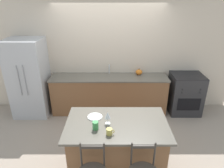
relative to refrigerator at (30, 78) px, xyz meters
The scene contains 12 objects.
ground_plane 2.06m from the refrigerator, ahead, with size 18.00×18.00×0.00m, color gray.
wall_back 1.92m from the refrigerator, 11.64° to the left, with size 6.00×0.07×2.70m.
back_counter 1.89m from the refrigerator, ahead, with size 2.73×0.62×0.91m.
sink_faucet 1.86m from the refrigerator, ahead, with size 0.02×0.13×0.22m.
kitchen_island 2.71m from the refrigerator, 42.68° to the right, with size 1.50×0.91×0.94m.
refrigerator is the anchor object (origin of this frame).
oven_range 3.68m from the refrigerator, ahead, with size 0.72×0.65×0.97m.
dinner_plate 2.33m from the refrigerator, 45.39° to the right, with size 0.23×0.23×0.02m.
wine_glass 2.59m from the refrigerator, 44.78° to the right, with size 0.08×0.08×0.19m.
coffee_mug 2.79m from the refrigerator, 48.00° to the right, with size 0.11×0.08×0.09m.
tumbler_cup 2.57m from the refrigerator, 49.48° to the right, with size 0.08×0.08×0.12m.
pumpkin_decoration 2.55m from the refrigerator, ahead, with size 0.16×0.16×0.15m.
Camera 1 is at (0.07, -3.97, 2.65)m, focal length 32.00 mm.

